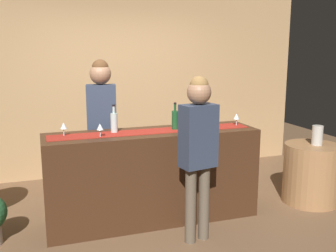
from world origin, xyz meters
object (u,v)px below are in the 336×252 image
at_px(vase_on_side_table, 317,135).
at_px(wine_bottle_green, 175,120).
at_px(bartender, 102,116).
at_px(wine_glass_near_customer, 237,117).
at_px(wine_glass_far_end, 100,127).
at_px(wine_bottle_clear, 114,122).
at_px(wine_glass_mid_counter, 64,126).
at_px(customer_sipping, 198,142).
at_px(round_side_table, 311,173).

bearing_deg(vase_on_side_table, wine_bottle_green, 173.95).
height_order(wine_bottle_green, bartender, bartender).
relative_size(wine_glass_near_customer, wine_glass_far_end, 1.00).
relative_size(wine_bottle_clear, wine_glass_far_end, 2.10).
height_order(wine_glass_mid_counter, vase_on_side_table, wine_glass_mid_counter).
bearing_deg(bartender, vase_on_side_table, 172.81).
relative_size(wine_bottle_clear, bartender, 0.17).
distance_m(wine_glass_near_customer, customer_sipping, 0.97).
xyz_separation_m(wine_glass_far_end, customer_sipping, (0.86, -0.51, -0.11)).
height_order(customer_sipping, vase_on_side_table, customer_sipping).
distance_m(customer_sipping, round_side_table, 1.92).
height_order(wine_bottle_clear, vase_on_side_table, wine_bottle_clear).
height_order(wine_bottle_clear, customer_sipping, customer_sipping).
xyz_separation_m(bartender, customer_sipping, (0.73, -1.20, -0.10)).
bearing_deg(round_side_table, wine_bottle_green, 174.60).
relative_size(wine_bottle_green, vase_on_side_table, 1.26).
height_order(wine_bottle_clear, wine_glass_mid_counter, wine_bottle_clear).
xyz_separation_m(wine_glass_mid_counter, customer_sipping, (1.20, -0.68, -0.11)).
xyz_separation_m(wine_bottle_clear, customer_sipping, (0.68, -0.69, -0.11)).
bearing_deg(bartender, round_side_table, 173.12).
distance_m(wine_bottle_clear, round_side_table, 2.55).
relative_size(customer_sipping, vase_on_side_table, 6.86).
bearing_deg(wine_glass_far_end, wine_bottle_green, 8.72).
height_order(wine_glass_near_customer, wine_glass_far_end, same).
bearing_deg(wine_bottle_green, vase_on_side_table, -6.05).
xyz_separation_m(wine_glass_far_end, vase_on_side_table, (2.63, -0.06, -0.26)).
xyz_separation_m(bartender, vase_on_side_table, (2.50, -0.75, -0.25)).
distance_m(wine_bottle_clear, wine_glass_mid_counter, 0.52).
bearing_deg(wine_bottle_clear, vase_on_side_table, -5.63).
distance_m(wine_glass_mid_counter, round_side_table, 3.04).
xyz_separation_m(wine_glass_mid_counter, bartender, (0.47, 0.52, -0.01)).
relative_size(wine_glass_far_end, vase_on_side_table, 0.60).
distance_m(wine_bottle_clear, bartender, 0.51).
height_order(wine_bottle_green, vase_on_side_table, wine_bottle_green).
height_order(wine_bottle_clear, bartender, bartender).
distance_m(wine_glass_mid_counter, vase_on_side_table, 2.99).
bearing_deg(customer_sipping, round_side_table, 3.94).
relative_size(wine_glass_near_customer, round_side_table, 0.19).
distance_m(wine_glass_mid_counter, customer_sipping, 1.39).
relative_size(wine_glass_mid_counter, round_side_table, 0.19).
bearing_deg(bartender, wine_glass_mid_counter, 56.90).
distance_m(wine_bottle_green, wine_bottle_clear, 0.67).
relative_size(wine_bottle_green, round_side_table, 0.41).
height_order(wine_glass_mid_counter, wine_glass_far_end, same).
relative_size(wine_bottle_clear, vase_on_side_table, 1.26).
relative_size(wine_bottle_green, bartender, 0.17).
bearing_deg(vase_on_side_table, wine_glass_mid_counter, 175.56).
distance_m(wine_glass_far_end, bartender, 0.70).
xyz_separation_m(wine_bottle_green, vase_on_side_table, (1.78, -0.19, -0.27)).
bearing_deg(wine_bottle_green, wine_glass_near_customer, -1.67).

